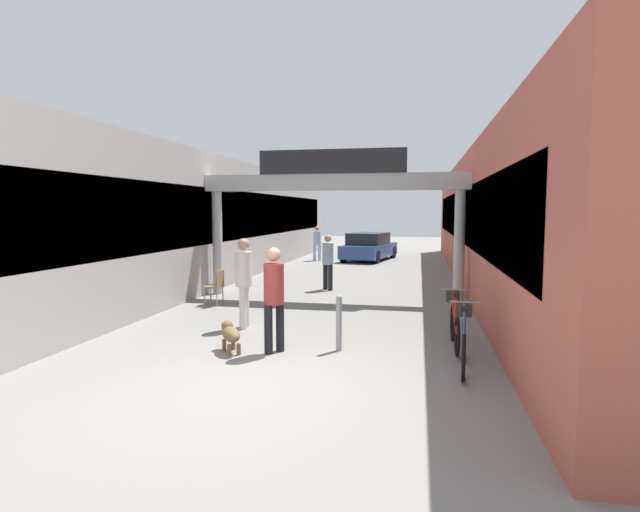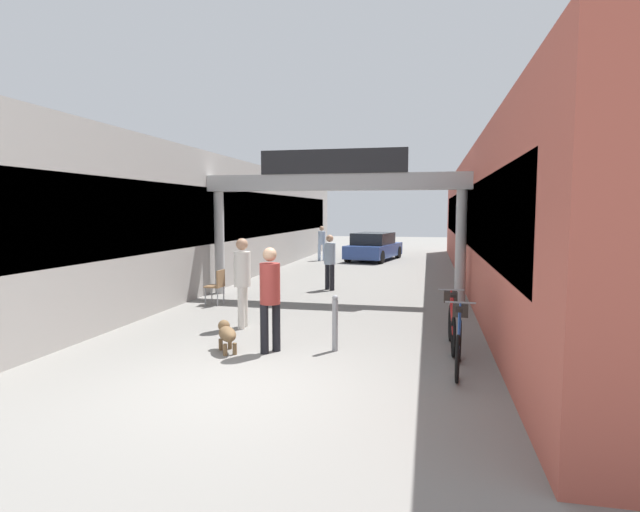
{
  "view_description": "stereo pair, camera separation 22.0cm",
  "coord_description": "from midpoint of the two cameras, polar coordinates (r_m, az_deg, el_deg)",
  "views": [
    {
      "loc": [
        2.31,
        -6.25,
        2.38
      ],
      "look_at": [
        0.0,
        5.37,
        1.3
      ],
      "focal_mm": 28.0,
      "sensor_mm": 36.0,
      "label": 1
    },
    {
      "loc": [
        2.53,
        -6.21,
        2.38
      ],
      "look_at": [
        0.0,
        5.37,
        1.3
      ],
      "focal_mm": 28.0,
      "sensor_mm": 36.0,
      "label": 2
    }
  ],
  "objects": [
    {
      "name": "dog_on_leash",
      "position": [
        8.65,
        -10.94,
        -8.73
      ],
      "size": [
        0.58,
        0.69,
        0.5
      ],
      "color": "brown",
      "rests_on": "ground_plane"
    },
    {
      "name": "arcade_sign_gateway",
      "position": [
        13.58,
        0.98,
        7.19
      ],
      "size": [
        7.4,
        0.47,
        4.01
      ],
      "color": "#B2B2B2",
      "rests_on": "ground_plane"
    },
    {
      "name": "storefront_right",
      "position": [
        17.44,
        20.1,
        3.73
      ],
      "size": [
        3.0,
        26.0,
        4.05
      ],
      "color": "#B25142",
      "rests_on": "ground_plane"
    },
    {
      "name": "pedestrian_elderly_walking",
      "position": [
        23.81,
        -0.6,
        1.73
      ],
      "size": [
        0.44,
        0.44,
        1.65
      ],
      "color": "#A5BFE0",
      "rests_on": "ground_plane"
    },
    {
      "name": "pedestrian_companion",
      "position": [
        10.19,
        -9.31,
        -2.32
      ],
      "size": [
        0.37,
        0.39,
        1.83
      ],
      "color": "silver",
      "rests_on": "ground_plane"
    },
    {
      "name": "bollard_post_metal",
      "position": [
        8.53,
        1.43,
        -7.6
      ],
      "size": [
        0.1,
        0.1,
        0.96
      ],
      "color": "gray",
      "rests_on": "ground_plane"
    },
    {
      "name": "cafe_chair_wood_nearer",
      "position": [
        12.86,
        -12.24,
        -3.14
      ],
      "size": [
        0.42,
        0.42,
        0.89
      ],
      "color": "gray",
      "rests_on": "ground_plane"
    },
    {
      "name": "ground_plane",
      "position": [
        7.09,
        -9.7,
        -14.46
      ],
      "size": [
        80.0,
        80.0,
        0.0
      ],
      "primitive_type": "plane",
      "color": "gray"
    },
    {
      "name": "parked_car_blue",
      "position": [
        24.13,
        5.36,
        1.05
      ],
      "size": [
        2.53,
        4.27,
        1.33
      ],
      "color": "#2D478C",
      "rests_on": "ground_plane"
    },
    {
      "name": "bicycle_red_second",
      "position": [
        9.1,
        14.44,
        -7.28
      ],
      "size": [
        0.46,
        1.69,
        0.98
      ],
      "color": "black",
      "rests_on": "ground_plane"
    },
    {
      "name": "pedestrian_with_dog",
      "position": [
        8.37,
        -6.03,
        -4.16
      ],
      "size": [
        0.48,
        0.48,
        1.77
      ],
      "color": "black",
      "rests_on": "ground_plane"
    },
    {
      "name": "bicycle_blue_nearest",
      "position": [
        7.89,
        15.33,
        -9.23
      ],
      "size": [
        0.46,
        1.69,
        0.98
      ],
      "color": "black",
      "rests_on": "ground_plane"
    },
    {
      "name": "pedestrian_carrying_crate",
      "position": [
        14.94,
        0.49,
        -0.29
      ],
      "size": [
        0.48,
        0.48,
        1.67
      ],
      "color": "black",
      "rests_on": "ground_plane"
    },
    {
      "name": "storefront_left",
      "position": [
        18.8,
        -12.34,
        4.0
      ],
      "size": [
        3.0,
        26.0,
        4.05
      ],
      "color": "#9E9993",
      "rests_on": "ground_plane"
    }
  ]
}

